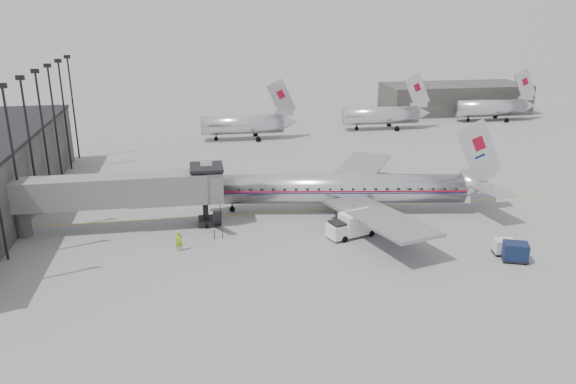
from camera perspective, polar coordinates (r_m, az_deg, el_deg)
name	(u,v)px	position (r m, az deg, el deg)	size (l,w,h in m)	color
ground	(299,232)	(57.77, 1.09, -4.06)	(160.00, 160.00, 0.00)	slate
hangar	(454,98)	(126.54, 16.51, 9.13)	(30.00, 12.00, 6.00)	#353230
apron_line	(315,210)	(63.79, 2.75, -1.83)	(0.15, 60.00, 0.01)	gold
jet_bridge	(132,191)	(59.27, -15.61, 0.14)	(21.00, 6.20, 7.10)	slate
floodlight_masts	(37,134)	(69.10, -24.18, 5.38)	(0.90, 42.25, 15.25)	black
distant_aircraft_near	(243,124)	(96.71, -4.57, 6.92)	(16.39, 3.20, 10.26)	silver
distant_aircraft_mid	(382,115)	(105.93, 9.50, 7.76)	(16.39, 3.20, 10.26)	silver
distant_aircraft_far	(491,107)	(119.32, 19.96, 8.11)	(16.39, 3.20, 10.26)	silver
airliner	(349,189)	(62.82, 6.25, 0.32)	(33.27, 30.61, 10.57)	silver
service_van	(353,224)	(56.59, 6.59, -3.30)	(5.50, 3.52, 2.42)	white
baggage_cart_navy	(515,251)	(55.11, 22.09, -5.62)	(2.71, 2.40, 1.76)	#0E1939
baggage_cart_white	(504,246)	(56.21, 21.09, -5.19)	(2.11, 1.75, 1.47)	silver
ramp_worker	(179,241)	(54.12, -11.01, -4.92)	(0.71, 0.47, 1.96)	#95CA17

